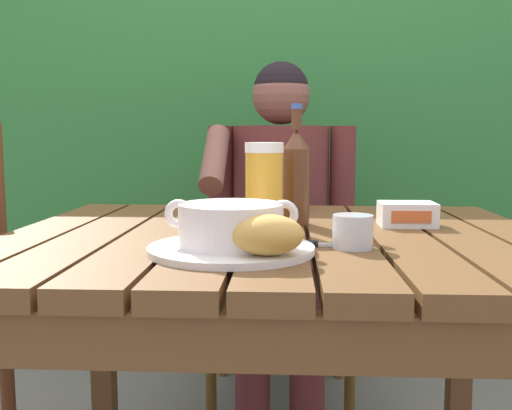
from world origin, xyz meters
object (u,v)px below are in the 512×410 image
at_px(table_knife, 316,244).
at_px(diner_bowl, 280,200).
at_px(chair_near_diner, 281,269).
at_px(beer_bottle, 296,175).
at_px(bread_roll, 268,235).
at_px(beer_glass, 264,186).
at_px(water_glass_small, 353,232).
at_px(butter_tub, 407,214).
at_px(soup_bowl, 231,224).
at_px(person_eating, 280,212).
at_px(serving_plate, 231,249).

distance_m(table_knife, diner_bowl, 0.51).
height_order(chair_near_diner, beer_bottle, beer_bottle).
xyz_separation_m(bread_roll, beer_glass, (-0.02, 0.33, 0.05)).
height_order(water_glass_small, butter_tub, water_glass_small).
bearing_deg(soup_bowl, butter_tub, 41.05).
xyz_separation_m(person_eating, soup_bowl, (-0.07, -0.92, 0.10)).
bearing_deg(beer_bottle, soup_bowl, -109.42).
relative_size(beer_bottle, table_knife, 1.73).
height_order(beer_glass, table_knife, beer_glass).
relative_size(beer_glass, diner_bowl, 1.16).
distance_m(soup_bowl, beer_glass, 0.26).
height_order(serving_plate, beer_glass, beer_glass).
distance_m(soup_bowl, diner_bowl, 0.58).
bearing_deg(table_knife, butter_tub, 49.78).
distance_m(water_glass_small, butter_tub, 0.30).
bearing_deg(bread_roll, diner_bowl, 88.95).
distance_m(soup_bowl, table_knife, 0.17).
bearing_deg(table_knife, beer_bottle, 97.06).
relative_size(soup_bowl, beer_glass, 1.24).
xyz_separation_m(bread_roll, butter_tub, (0.29, 0.39, -0.02)).
relative_size(serving_plate, diner_bowl, 1.79).
xyz_separation_m(chair_near_diner, beer_glass, (-0.03, -0.86, 0.38)).
height_order(chair_near_diner, butter_tub, chair_near_diner).
bearing_deg(soup_bowl, table_knife, 23.06).
bearing_deg(water_glass_small, diner_bowl, 104.42).
height_order(chair_near_diner, serving_plate, chair_near_diner).
height_order(person_eating, beer_glass, person_eating).
bearing_deg(serving_plate, chair_near_diner, 86.04).
distance_m(beer_bottle, diner_bowl, 0.26).
distance_m(person_eating, table_knife, 0.86).
xyz_separation_m(soup_bowl, beer_glass, (0.05, 0.25, 0.04)).
xyz_separation_m(chair_near_diner, beer_bottle, (0.04, -0.78, 0.40)).
height_order(person_eating, water_glass_small, person_eating).
relative_size(beer_bottle, water_glass_small, 3.76).
height_order(bread_roll, table_knife, bread_roll).
relative_size(soup_bowl, beer_bottle, 0.85).
bearing_deg(water_glass_small, person_eating, 98.96).
xyz_separation_m(beer_bottle, table_knife, (0.03, -0.26, -0.11)).
xyz_separation_m(water_glass_small, diner_bowl, (-0.13, 0.52, -0.00)).
bearing_deg(butter_tub, beer_glass, -169.30).
relative_size(soup_bowl, butter_tub, 1.89).
height_order(soup_bowl, beer_bottle, beer_bottle).
bearing_deg(diner_bowl, serving_plate, -97.69).
bearing_deg(bread_roll, chair_near_diner, 89.43).
relative_size(chair_near_diner, butter_tub, 7.55).
bearing_deg(serving_plate, table_knife, 23.06).
xyz_separation_m(person_eating, serving_plate, (-0.07, -0.92, 0.06)).
height_order(soup_bowl, bread_roll, soup_bowl).
distance_m(bread_roll, diner_bowl, 0.65).
bearing_deg(person_eating, beer_bottle, -85.98).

